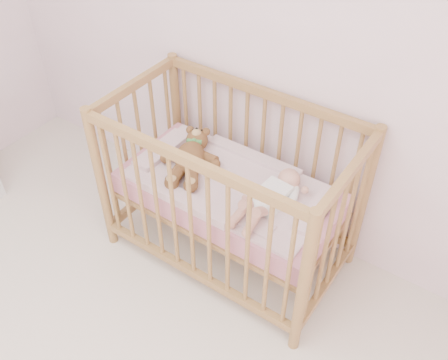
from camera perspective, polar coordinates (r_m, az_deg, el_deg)
The scene contains 6 objects.
wall_back at distance 2.63m, azimuth 5.25°, elevation 17.80°, with size 4.00×0.02×2.70m, color white.
crib at distance 2.80m, azimuth 0.58°, elevation -1.28°, with size 1.36×0.76×1.00m, color #9C7042, non-canonical shape.
mattress at distance 2.81m, azimuth 0.58°, elevation -1.51°, with size 1.22×0.62×0.13m, color #C57A85.
blanket at distance 2.76m, azimuth 0.59°, elevation -0.37°, with size 1.10×0.58×0.06m, color #D08F99, non-canonical shape.
baby at distance 2.59m, azimuth 5.42°, elevation -1.68°, with size 0.26×0.55×0.13m, color white, non-canonical shape.
teddy_bear at distance 2.81m, azimuth -3.94°, elevation 2.66°, with size 0.36×0.52×0.14m, color brown, non-canonical shape.
Camera 1 is at (1.17, -0.11, 2.40)m, focal length 40.00 mm.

